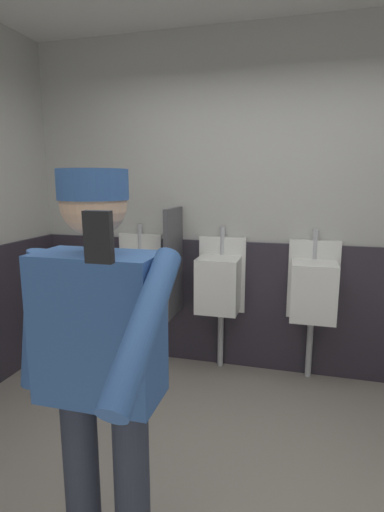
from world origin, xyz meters
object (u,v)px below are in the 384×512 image
at_px(urinal_left, 136,278).
at_px(urinal_right, 313,290).
at_px(person, 100,353).
at_px(urinal_middle, 219,283).
at_px(cell_phone, 98,237).

height_order(urinal_left, urinal_right, same).
height_order(urinal_right, person, person).
relative_size(urinal_middle, urinal_right, 1.00).
distance_m(urinal_left, urinal_middle, 0.75).
xyz_separation_m(urinal_middle, urinal_right, (0.75, 0.00, 0.00)).
xyz_separation_m(urinal_left, urinal_right, (1.50, 0.00, 0.00)).
height_order(urinal_right, cell_phone, cell_phone).
bearing_deg(urinal_middle, cell_phone, -84.95).
xyz_separation_m(urinal_right, cell_phone, (-0.54, -2.40, 0.72)).
xyz_separation_m(urinal_middle, person, (-0.08, -1.90, 0.21)).
relative_size(person, cell_phone, 15.03).
bearing_deg(urinal_left, urinal_right, 0.00).
bearing_deg(person, cell_phone, -59.88).
relative_size(urinal_right, person, 0.75).
height_order(urinal_left, person, person).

